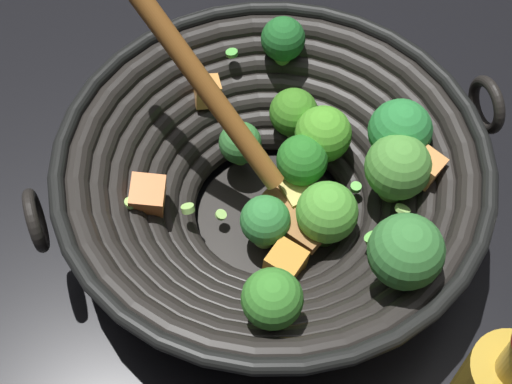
% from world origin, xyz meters
% --- Properties ---
extents(ground_plane, '(4.00, 4.00, 0.00)m').
position_xyz_m(ground_plane, '(0.00, 0.00, 0.00)').
color(ground_plane, black).
extents(wok, '(0.40, 0.38, 0.24)m').
position_xyz_m(wok, '(0.00, -0.00, 0.07)').
color(wok, black).
rests_on(wok, ground).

